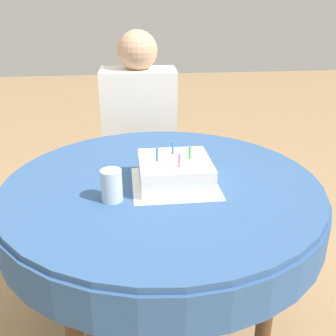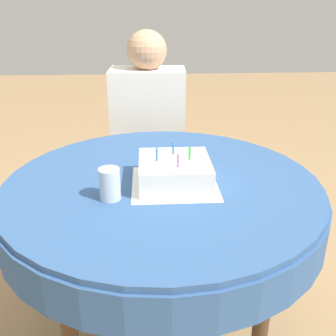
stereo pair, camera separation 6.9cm
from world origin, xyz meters
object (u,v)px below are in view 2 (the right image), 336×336
(birthday_cake, at_px, (174,172))
(chair, at_px, (149,151))
(drinking_glass, at_px, (110,184))
(person, at_px, (148,120))

(birthday_cake, bearing_deg, chair, 94.97)
(chair, xyz_separation_m, birthday_cake, (0.08, -0.89, 0.27))
(chair, bearing_deg, drinking_glass, -94.76)
(chair, xyz_separation_m, drinking_glass, (-0.13, -0.98, 0.27))
(chair, distance_m, person, 0.22)
(birthday_cake, distance_m, drinking_glass, 0.23)
(chair, relative_size, drinking_glass, 8.70)
(person, distance_m, birthday_cake, 0.81)
(person, relative_size, birthday_cake, 4.91)
(chair, distance_m, drinking_glass, 1.03)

